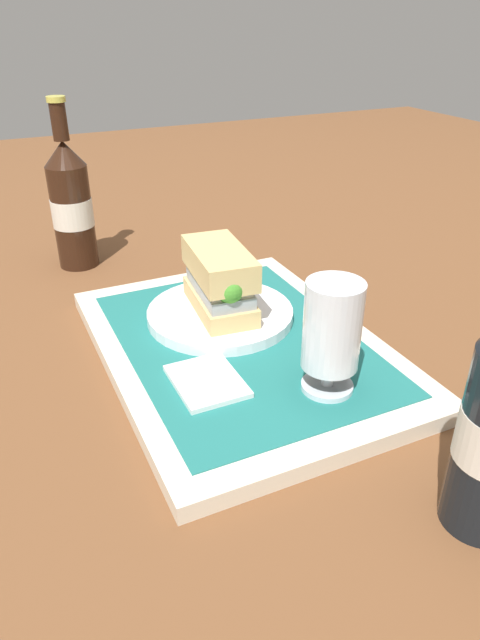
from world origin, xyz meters
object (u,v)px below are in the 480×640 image
plate (218,315)px  beer_glass (332,330)px  second_bottle (71,204)px  sandwich (218,281)px

plate → beer_glass: beer_glass is taller
beer_glass → second_bottle: bearing=-161.7°
sandwich → beer_glass: (0.19, 0.05, 0.01)m
sandwich → second_bottle: size_ratio=0.51×
beer_glass → second_bottle: second_bottle is taller
sandwich → beer_glass: bearing=19.6°
sandwich → second_bottle: 0.34m
plate → beer_glass: 0.21m
beer_glass → second_bottle: (-0.50, -0.17, 0.01)m
plate → beer_glass: bearing=13.6°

